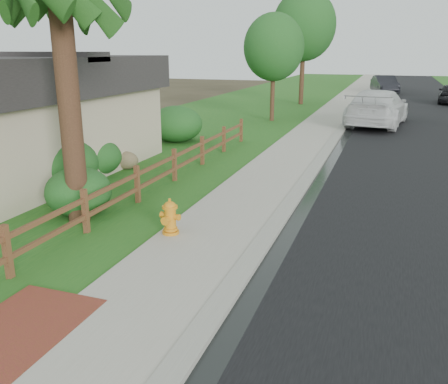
% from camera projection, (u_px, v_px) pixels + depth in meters
% --- Properties ---
extents(ground, '(120.00, 120.00, 0.00)m').
position_uv_depth(ground, '(179.00, 328.00, 7.30)').
color(ground, '#38311E').
extents(road, '(8.00, 90.00, 0.02)m').
position_uv_depth(road, '(416.00, 104.00, 37.49)').
color(road, black).
rests_on(road, ground).
extents(curb, '(0.40, 90.00, 0.12)m').
position_uv_depth(curb, '(361.00, 101.00, 38.80)').
color(curb, gray).
rests_on(curb, ground).
extents(wet_gutter, '(0.50, 90.00, 0.00)m').
position_uv_depth(wet_gutter, '(365.00, 102.00, 38.70)').
color(wet_gutter, black).
rests_on(wet_gutter, road).
extents(sidewalk, '(2.20, 90.00, 0.10)m').
position_uv_depth(sidewalk, '(345.00, 101.00, 39.21)').
color(sidewalk, '#9C9888').
rests_on(sidewalk, ground).
extents(grass_strip, '(1.60, 90.00, 0.06)m').
position_uv_depth(grass_strip, '(321.00, 100.00, 39.82)').
color(grass_strip, '#165019').
rests_on(grass_strip, ground).
extents(lawn_near, '(9.00, 90.00, 0.04)m').
position_uv_depth(lawn_near, '(262.00, 98.00, 41.46)').
color(lawn_near, '#165019').
rests_on(lawn_near, ground).
extents(brick_patch, '(1.60, 2.40, 0.11)m').
position_uv_depth(brick_patch, '(17.00, 333.00, 7.07)').
color(brick_patch, brown).
rests_on(brick_patch, ground).
extents(ranch_fence, '(0.12, 16.92, 1.10)m').
position_uv_depth(ranch_fence, '(157.00, 172.00, 14.04)').
color(ranch_fence, '#482418').
rests_on(ranch_fence, ground).
extents(fire_hydrant, '(0.54, 0.44, 0.83)m').
position_uv_depth(fire_hydrant, '(170.00, 218.00, 10.66)').
color(fire_hydrant, orange).
rests_on(fire_hydrant, sidewalk).
extents(white_suv, '(3.60, 7.14, 1.99)m').
position_uv_depth(white_suv, '(378.00, 108.00, 26.40)').
color(white_suv, silver).
rests_on(white_suv, road).
extents(dark_car_far, '(2.96, 5.47, 1.71)m').
position_uv_depth(dark_car_far, '(385.00, 84.00, 45.90)').
color(dark_car_far, black).
rests_on(dark_car_far, road).
extents(boulder, '(1.14, 0.98, 0.65)m').
position_uv_depth(boulder, '(125.00, 160.00, 16.88)').
color(boulder, brown).
rests_on(boulder, ground).
extents(shrub_a, '(2.17, 2.17, 1.26)m').
position_uv_depth(shrub_a, '(79.00, 192.00, 12.11)').
color(shrub_a, '#1D491A').
rests_on(shrub_a, ground).
extents(shrub_b, '(2.34, 2.34, 1.60)m').
position_uv_depth(shrub_b, '(60.00, 164.00, 14.28)').
color(shrub_b, '#1D491A').
rests_on(shrub_b, ground).
extents(shrub_c, '(2.14, 2.14, 1.25)m').
position_uv_depth(shrub_c, '(96.00, 157.00, 15.99)').
color(shrub_c, '#1D491A').
rests_on(shrub_c, ground).
extents(shrub_d, '(3.22, 3.22, 1.66)m').
position_uv_depth(shrub_d, '(176.00, 124.00, 21.77)').
color(shrub_d, '#1D491A').
rests_on(shrub_d, ground).
extents(tree_near_left, '(3.48, 3.48, 6.17)m').
position_uv_depth(tree_near_left, '(274.00, 47.00, 27.15)').
color(tree_near_left, '#332015').
rests_on(tree_near_left, ground).
extents(tree_mid_left, '(4.72, 4.72, 8.44)m').
position_uv_depth(tree_mid_left, '(304.00, 26.00, 35.26)').
color(tree_mid_left, '#332015').
rests_on(tree_mid_left, ground).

